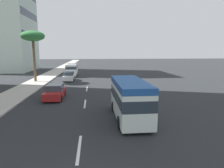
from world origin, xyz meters
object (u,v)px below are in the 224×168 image
Objects in this scene: car_lead at (69,76)px; car_fourth at (55,92)px; van_third at (72,69)px; palm_tree at (33,37)px; minibus_second at (130,98)px.

car_lead reaches higher than car_fourth.
car_lead is 6.29m from van_third.
palm_tree is (-1.12, 5.38, 6.63)m from car_lead.
van_third is 19.68m from car_fourth.
palm_tree is at bearing -156.29° from car_fourth.
car_fourth is (7.28, 6.88, -0.88)m from minibus_second.
van_third is (26.94, 6.94, -0.17)m from minibus_second.
car_fourth is at bearing 0.18° from van_third.
palm_tree is at bearing -78.19° from car_lead.
car_lead is at bearing -78.19° from palm_tree.
minibus_second is 23.81m from palm_tree.
minibus_second is 27.82m from van_third.
car_lead is 0.50× the size of palm_tree.
van_third is at bearing 14.45° from minibus_second.
car_fourth is (-13.42, -0.02, -0.00)m from car_lead.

